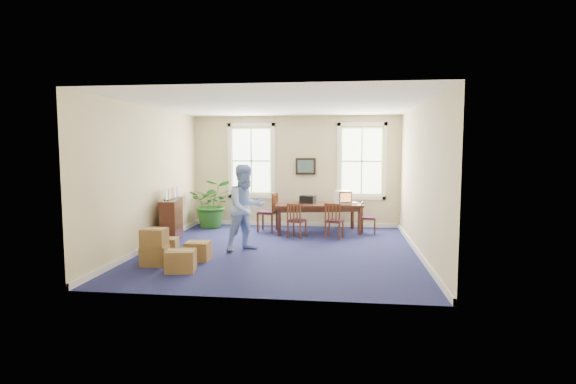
# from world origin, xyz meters

# --- Properties ---
(floor) EXTENTS (6.50, 6.50, 0.00)m
(floor) POSITION_xyz_m (0.00, 0.00, 0.00)
(floor) COLOR navy
(floor) RESTS_ON ground
(ceiling) EXTENTS (6.50, 6.50, 0.00)m
(ceiling) POSITION_xyz_m (0.00, 0.00, 3.20)
(ceiling) COLOR white
(ceiling) RESTS_ON ground
(wall_back) EXTENTS (6.50, 0.00, 6.50)m
(wall_back) POSITION_xyz_m (0.00, 3.25, 1.60)
(wall_back) COLOR #CDBD8E
(wall_back) RESTS_ON ground
(wall_front) EXTENTS (6.50, 0.00, 6.50)m
(wall_front) POSITION_xyz_m (0.00, -3.25, 1.60)
(wall_front) COLOR #CDBD8E
(wall_front) RESTS_ON ground
(wall_left) EXTENTS (0.00, 6.50, 6.50)m
(wall_left) POSITION_xyz_m (-3.00, 0.00, 1.60)
(wall_left) COLOR #CDBD8E
(wall_left) RESTS_ON ground
(wall_right) EXTENTS (0.00, 6.50, 6.50)m
(wall_right) POSITION_xyz_m (3.00, 0.00, 1.60)
(wall_right) COLOR #CDBD8E
(wall_right) RESTS_ON ground
(baseboard_back) EXTENTS (6.00, 0.04, 0.12)m
(baseboard_back) POSITION_xyz_m (0.00, 3.22, 0.06)
(baseboard_back) COLOR white
(baseboard_back) RESTS_ON ground
(baseboard_left) EXTENTS (0.04, 6.50, 0.12)m
(baseboard_left) POSITION_xyz_m (-2.97, 0.00, 0.06)
(baseboard_left) COLOR white
(baseboard_left) RESTS_ON ground
(baseboard_right) EXTENTS (0.04, 6.50, 0.12)m
(baseboard_right) POSITION_xyz_m (2.97, 0.00, 0.06)
(baseboard_right) COLOR white
(baseboard_right) RESTS_ON ground
(window_left) EXTENTS (1.40, 0.12, 2.20)m
(window_left) POSITION_xyz_m (-1.30, 3.23, 1.90)
(window_left) COLOR white
(window_left) RESTS_ON ground
(window_right) EXTENTS (1.40, 0.12, 2.20)m
(window_right) POSITION_xyz_m (1.90, 3.23, 1.90)
(window_right) COLOR white
(window_right) RESTS_ON ground
(wall_picture) EXTENTS (0.58, 0.06, 0.48)m
(wall_picture) POSITION_xyz_m (0.30, 3.20, 1.75)
(wall_picture) COLOR black
(wall_picture) RESTS_ON ground
(conference_table) EXTENTS (2.48, 1.49, 0.79)m
(conference_table) POSITION_xyz_m (0.70, 2.27, 0.39)
(conference_table) COLOR #442016
(conference_table) RESTS_ON ground
(crt_tv) EXTENTS (0.50, 0.52, 0.34)m
(crt_tv) POSITION_xyz_m (1.38, 2.32, 0.96)
(crt_tv) COLOR #B7B7BC
(crt_tv) RESTS_ON conference_table
(game_console) EXTENTS (0.19, 0.21, 0.04)m
(game_console) POSITION_xyz_m (1.70, 2.27, 0.81)
(game_console) COLOR white
(game_console) RESTS_ON conference_table
(equipment_bag) EXTENTS (0.46, 0.36, 0.20)m
(equipment_bag) POSITION_xyz_m (0.43, 2.32, 0.89)
(equipment_bag) COLOR black
(equipment_bag) RESTS_ON conference_table
(chair_near_left) EXTENTS (0.50, 0.50, 0.88)m
(chair_near_left) POSITION_xyz_m (0.22, 1.48, 0.44)
(chair_near_left) COLOR #662E15
(chair_near_left) RESTS_ON ground
(chair_near_right) EXTENTS (0.50, 0.50, 0.91)m
(chair_near_right) POSITION_xyz_m (1.17, 1.48, 0.45)
(chair_near_right) COLOR #662E15
(chair_near_right) RESTS_ON ground
(chair_end_left) EXTENTS (0.55, 0.55, 1.05)m
(chair_end_left) POSITION_xyz_m (-0.67, 2.27, 0.53)
(chair_end_left) COLOR #662E15
(chair_end_left) RESTS_ON ground
(chair_end_right) EXTENTS (0.42, 0.42, 0.85)m
(chair_end_right) POSITION_xyz_m (2.06, 2.27, 0.42)
(chair_end_right) COLOR #662E15
(chair_end_right) RESTS_ON ground
(man) EXTENTS (1.17, 1.17, 1.91)m
(man) POSITION_xyz_m (-0.76, -0.08, 0.96)
(man) COLOR #92B0F4
(man) RESTS_ON ground
(credenza) EXTENTS (0.60, 1.30, 0.98)m
(credenza) POSITION_xyz_m (-2.75, 0.62, 0.49)
(credenza) COLOR #442016
(credenza) RESTS_ON ground
(brochure_rack) EXTENTS (0.32, 0.68, 0.30)m
(brochure_rack) POSITION_xyz_m (-2.73, 0.62, 1.13)
(brochure_rack) COLOR #99999E
(brochure_rack) RESTS_ON credenza
(potted_plant) EXTENTS (1.43, 1.30, 1.39)m
(potted_plant) POSITION_xyz_m (-2.32, 2.66, 0.69)
(potted_plant) COLOR #235B1A
(potted_plant) RESTS_ON ground
(cardboard_boxes) EXTENTS (1.41, 1.41, 0.76)m
(cardboard_boxes) POSITION_xyz_m (-2.06, -1.46, 0.38)
(cardboard_boxes) COLOR olive
(cardboard_boxes) RESTS_ON ground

